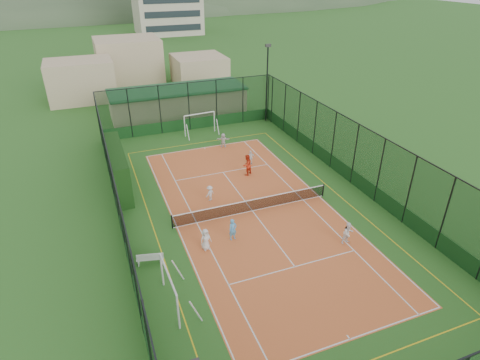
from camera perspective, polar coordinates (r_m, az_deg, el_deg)
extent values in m
plane|color=#306121|center=(28.70, 1.77, -4.43)|extent=(300.00, 300.00, 0.00)
cube|color=#CC652D|center=(28.70, 1.77, -4.42)|extent=(11.17, 23.97, 0.01)
cube|color=black|center=(32.41, -16.91, 1.65)|extent=(1.11, 7.39, 3.23)
imported|color=silver|center=(24.83, -4.90, -8.41)|extent=(0.79, 0.61, 1.45)
imported|color=#52AAEB|center=(25.56, -1.03, -7.04)|extent=(0.59, 0.44, 1.47)
imported|color=white|center=(26.11, 15.12, -7.30)|extent=(0.76, 0.60, 1.50)
imported|color=silver|center=(29.71, -4.30, -1.87)|extent=(0.89, 0.76, 1.20)
imported|color=white|center=(34.96, 1.53, 3.21)|extent=(0.77, 0.36, 1.29)
imported|color=silver|center=(38.39, -2.40, 5.69)|extent=(1.35, 0.80, 1.38)
imported|color=red|center=(33.08, 1.00, 2.17)|extent=(1.09, 1.00, 1.80)
sphere|color=#CCE033|center=(30.49, 2.01, -2.18)|extent=(0.07, 0.07, 0.07)
sphere|color=#CCE033|center=(29.85, 1.89, -2.92)|extent=(0.07, 0.07, 0.07)
sphere|color=#CCE033|center=(29.00, -0.42, -3.93)|extent=(0.07, 0.07, 0.07)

